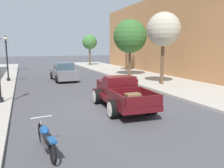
{
  "coord_description": "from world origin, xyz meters",
  "views": [
    {
      "loc": [
        -3.86,
        -10.44,
        3.02
      ],
      "look_at": [
        0.69,
        1.09,
        1.0
      ],
      "focal_mm": 36.34,
      "sensor_mm": 36.0,
      "label": 1
    }
  ],
  "objects_px": {
    "street_tree_farthest": "(90,42)",
    "street_tree_second": "(130,36)",
    "hotrod_truck_maroon": "(120,93)",
    "motorcycle_parked": "(46,138)",
    "street_tree_third": "(127,40)",
    "street_tree_nearest": "(163,30)",
    "street_lamp_far": "(7,55)",
    "car_background_grey": "(63,72)"
  },
  "relations": [
    {
      "from": "motorcycle_parked",
      "to": "street_tree_nearest",
      "type": "relative_size",
      "value": 0.38
    },
    {
      "from": "motorcycle_parked",
      "to": "street_tree_farthest",
      "type": "height_order",
      "value": "street_tree_farthest"
    },
    {
      "from": "hotrod_truck_maroon",
      "to": "street_tree_nearest",
      "type": "height_order",
      "value": "street_tree_nearest"
    },
    {
      "from": "street_lamp_far",
      "to": "street_tree_second",
      "type": "height_order",
      "value": "street_tree_second"
    },
    {
      "from": "street_lamp_far",
      "to": "street_tree_third",
      "type": "distance_m",
      "value": 14.05
    },
    {
      "from": "car_background_grey",
      "to": "street_tree_second",
      "type": "distance_m",
      "value": 7.53
    },
    {
      "from": "hotrod_truck_maroon",
      "to": "street_tree_nearest",
      "type": "relative_size",
      "value": 0.91
    },
    {
      "from": "street_lamp_far",
      "to": "street_tree_nearest",
      "type": "distance_m",
      "value": 13.12
    },
    {
      "from": "motorcycle_parked",
      "to": "street_tree_third",
      "type": "xyz_separation_m",
      "value": [
        11.56,
        19.23,
        3.44
      ]
    },
    {
      "from": "motorcycle_parked",
      "to": "street_tree_second",
      "type": "relative_size",
      "value": 0.38
    },
    {
      "from": "street_lamp_far",
      "to": "street_tree_farthest",
      "type": "height_order",
      "value": "street_tree_farthest"
    },
    {
      "from": "motorcycle_parked",
      "to": "street_lamp_far",
      "type": "height_order",
      "value": "street_lamp_far"
    },
    {
      "from": "street_tree_third",
      "to": "street_lamp_far",
      "type": "bearing_deg",
      "value": -161.83
    },
    {
      "from": "street_tree_farthest",
      "to": "street_tree_second",
      "type": "bearing_deg",
      "value": -89.8
    },
    {
      "from": "street_tree_second",
      "to": "street_tree_farthest",
      "type": "xyz_separation_m",
      "value": [
        -0.05,
        14.48,
        -0.3
      ]
    },
    {
      "from": "motorcycle_parked",
      "to": "street_tree_second",
      "type": "distance_m",
      "value": 17.78
    },
    {
      "from": "hotrod_truck_maroon",
      "to": "street_tree_second",
      "type": "xyz_separation_m",
      "value": [
        5.69,
        10.62,
        3.33
      ]
    },
    {
      "from": "street_tree_second",
      "to": "street_tree_third",
      "type": "xyz_separation_m",
      "value": [
        1.88,
        4.76,
        -0.2
      ]
    },
    {
      "from": "motorcycle_parked",
      "to": "street_lamp_far",
      "type": "distance_m",
      "value": 15.09
    },
    {
      "from": "street_tree_farthest",
      "to": "motorcycle_parked",
      "type": "bearing_deg",
      "value": -108.41
    },
    {
      "from": "street_lamp_far",
      "to": "street_tree_nearest",
      "type": "bearing_deg",
      "value": -29.23
    },
    {
      "from": "street_lamp_far",
      "to": "car_background_grey",
      "type": "bearing_deg",
      "value": -6.57
    },
    {
      "from": "hotrod_truck_maroon",
      "to": "car_background_grey",
      "type": "distance_m",
      "value": 10.55
    },
    {
      "from": "street_lamp_far",
      "to": "hotrod_truck_maroon",
      "type": "bearing_deg",
      "value": -62.66
    },
    {
      "from": "street_lamp_far",
      "to": "street_tree_third",
      "type": "xyz_separation_m",
      "value": [
        13.27,
        4.35,
        1.5
      ]
    },
    {
      "from": "street_tree_second",
      "to": "street_tree_farthest",
      "type": "bearing_deg",
      "value": 90.2
    },
    {
      "from": "street_tree_second",
      "to": "street_tree_farthest",
      "type": "height_order",
      "value": "street_tree_second"
    },
    {
      "from": "street_lamp_far",
      "to": "street_tree_farthest",
      "type": "relative_size",
      "value": 0.8
    },
    {
      "from": "hotrod_truck_maroon",
      "to": "motorcycle_parked",
      "type": "distance_m",
      "value": 5.55
    },
    {
      "from": "car_background_grey",
      "to": "street_tree_farthest",
      "type": "distance_m",
      "value": 16.36
    },
    {
      "from": "street_tree_third",
      "to": "street_tree_farthest",
      "type": "xyz_separation_m",
      "value": [
        -1.93,
        9.72,
        -0.1
      ]
    },
    {
      "from": "hotrod_truck_maroon",
      "to": "motorcycle_parked",
      "type": "xyz_separation_m",
      "value": [
        -3.99,
        -3.85,
        -0.31
      ]
    },
    {
      "from": "street_tree_nearest",
      "to": "street_lamp_far",
      "type": "bearing_deg",
      "value": 150.77
    },
    {
      "from": "car_background_grey",
      "to": "street_tree_third",
      "type": "xyz_separation_m",
      "value": [
        8.64,
        4.89,
        3.12
      ]
    },
    {
      "from": "street_tree_second",
      "to": "street_lamp_far",
      "type": "bearing_deg",
      "value": 177.95
    },
    {
      "from": "hotrod_truck_maroon",
      "to": "street_tree_farthest",
      "type": "height_order",
      "value": "street_tree_farthest"
    },
    {
      "from": "street_tree_second",
      "to": "street_tree_third",
      "type": "height_order",
      "value": "street_tree_second"
    },
    {
      "from": "hotrod_truck_maroon",
      "to": "motorcycle_parked",
      "type": "relative_size",
      "value": 2.37
    },
    {
      "from": "street_tree_third",
      "to": "car_background_grey",
      "type": "bearing_deg",
      "value": -150.5
    },
    {
      "from": "motorcycle_parked",
      "to": "street_lamp_far",
      "type": "relative_size",
      "value": 0.55
    },
    {
      "from": "motorcycle_parked",
      "to": "street_tree_farthest",
      "type": "xyz_separation_m",
      "value": [
        9.63,
        28.95,
        3.35
      ]
    },
    {
      "from": "hotrod_truck_maroon",
      "to": "street_tree_third",
      "type": "height_order",
      "value": "street_tree_third"
    }
  ]
}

